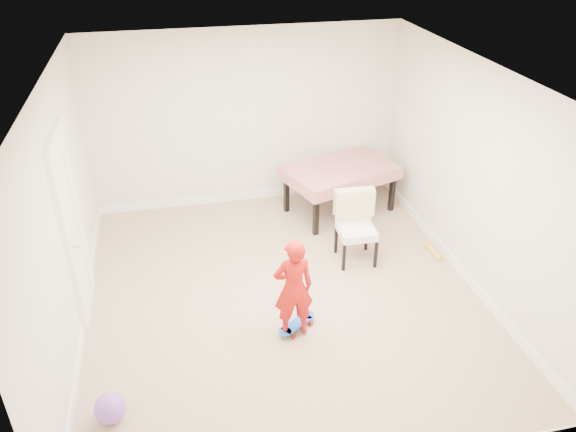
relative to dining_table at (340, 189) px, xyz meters
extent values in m
plane|color=tan|center=(-1.24, -1.83, -0.36)|extent=(5.00, 5.00, 0.00)
cube|color=white|center=(-1.24, -1.83, 2.22)|extent=(4.50, 5.00, 0.04)
cube|color=beige|center=(-1.24, 0.65, 0.94)|extent=(4.50, 0.04, 2.60)
cube|color=beige|center=(-1.24, -4.31, 0.94)|extent=(4.50, 0.04, 2.60)
cube|color=beige|center=(-3.47, -1.83, 0.94)|extent=(0.04, 5.00, 2.60)
cube|color=beige|center=(0.99, -1.83, 0.94)|extent=(0.04, 5.00, 2.60)
cube|color=white|center=(-3.46, -1.53, 0.67)|extent=(0.11, 0.94, 2.11)
cube|color=white|center=(-1.24, 0.66, -0.30)|extent=(4.50, 0.02, 0.12)
cube|color=white|center=(-3.48, -1.83, -0.30)|extent=(0.02, 5.00, 0.12)
cube|color=white|center=(1.00, -1.83, -0.30)|extent=(0.02, 5.00, 0.12)
imported|color=#B71512|center=(-1.28, -2.51, 0.21)|extent=(0.42, 0.28, 1.15)
sphere|color=#8753C9|center=(-3.13, -3.27, -0.22)|extent=(0.28, 0.28, 0.28)
cylinder|color=yellow|center=(0.88, -1.38, -0.33)|extent=(0.08, 0.40, 0.06)
camera|label=1|loc=(-2.35, -7.00, 3.73)|focal=35.00mm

